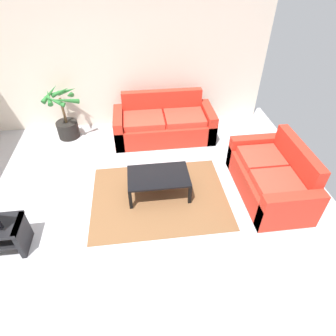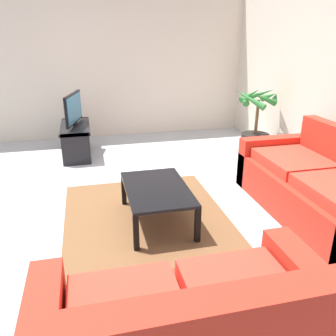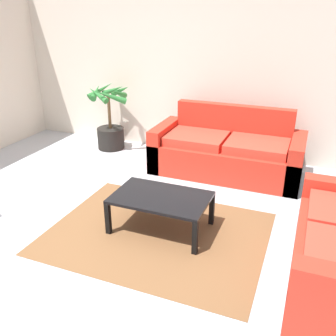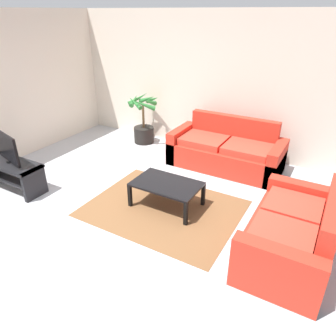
{
  "view_description": "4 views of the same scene",
  "coord_description": "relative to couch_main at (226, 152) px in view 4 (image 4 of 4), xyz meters",
  "views": [
    {
      "loc": [
        0.19,
        -2.79,
        3.32
      ],
      "look_at": [
        0.62,
        0.65,
        0.47
      ],
      "focal_mm": 30.02,
      "sensor_mm": 36.0,
      "label": 1
    },
    {
      "loc": [
        3.59,
        -0.05,
        1.83
      ],
      "look_at": [
        0.25,
        0.75,
        0.5
      ],
      "focal_mm": 37.0,
      "sensor_mm": 36.0,
      "label": 2
    },
    {
      "loc": [
        1.78,
        -2.5,
        2.15
      ],
      "look_at": [
        0.5,
        0.67,
        0.67
      ],
      "focal_mm": 39.51,
      "sensor_mm": 36.0,
      "label": 3
    },
    {
      "loc": [
        2.49,
        -2.88,
        2.65
      ],
      "look_at": [
        0.3,
        0.89,
        0.46
      ],
      "focal_mm": 33.6,
      "sensor_mm": 36.0,
      "label": 4
    }
  ],
  "objects": [
    {
      "name": "tv",
      "position": [
        -2.71,
        -2.52,
        0.44
      ],
      "size": [
        0.81,
        0.24,
        0.5
      ],
      "color": "black",
      "rests_on": "tv_stand"
    },
    {
      "name": "potted_palm",
      "position": [
        -2.02,
        0.27,
        0.11
      ],
      "size": [
        0.77,
        0.78,
        1.08
      ],
      "color": "black",
      "rests_on": "ground"
    },
    {
      "name": "couch_main",
      "position": [
        0.0,
        0.0,
        0.0
      ],
      "size": [
        2.03,
        0.9,
        0.9
      ],
      "color": "red",
      "rests_on": "ground"
    },
    {
      "name": "tv_stand",
      "position": [
        -2.71,
        -2.52,
        0.01
      ],
      "size": [
        1.1,
        0.45,
        0.48
      ],
      "color": "black",
      "rests_on": "ground"
    },
    {
      "name": "area_rug",
      "position": [
        -0.28,
        -1.8,
        -0.3
      ],
      "size": [
        2.2,
        1.7,
        0.01
      ],
      "primitive_type": "cube",
      "color": "brown",
      "rests_on": "ground"
    },
    {
      "name": "couch_loveseat",
      "position": [
        1.54,
        -1.9,
        -0.0
      ],
      "size": [
        0.9,
        1.64,
        0.9
      ],
      "color": "red",
      "rests_on": "ground"
    },
    {
      "name": "ground_plane",
      "position": [
        -0.74,
        -2.28,
        -0.3
      ],
      "size": [
        6.6,
        6.6,
        0.0
      ],
      "primitive_type": "plane",
      "color": "#B2B2B7"
    },
    {
      "name": "wall_back",
      "position": [
        -0.74,
        0.72,
        1.05
      ],
      "size": [
        6.0,
        0.06,
        2.7
      ],
      "primitive_type": "cube",
      "color": "beige",
      "rests_on": "ground"
    },
    {
      "name": "coffee_table",
      "position": [
        -0.28,
        -1.7,
        0.04
      ],
      "size": [
        0.99,
        0.63,
        0.39
      ],
      "color": "black",
      "rests_on": "ground"
    }
  ]
}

